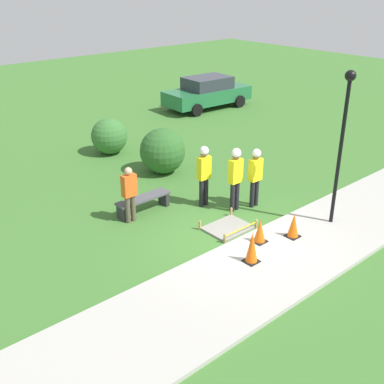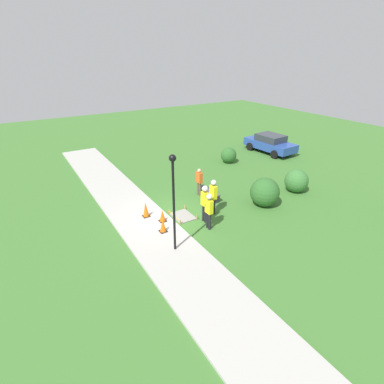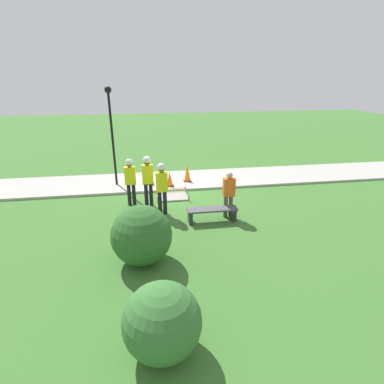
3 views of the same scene
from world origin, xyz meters
TOP-DOWN VIEW (x-y plane):
  - ground_plane at (0.00, 0.00)m, footprint 60.00×60.00m
  - sidewalk at (0.00, -1.34)m, footprint 28.00×2.68m
  - wet_concrete_patch at (0.23, 0.63)m, footprint 1.26×1.01m
  - traffic_cone_near_patch at (-0.62, -1.00)m, footprint 0.34×0.34m
  - traffic_cone_far_patch at (0.23, -0.50)m, footprint 0.34×0.34m
  - traffic_cone_sidewalk_edge at (1.09, -0.90)m, footprint 0.34×0.34m
  - park_bench at (-0.90, 2.99)m, footprint 1.70×0.44m
  - worker_supervisor at (1.82, 1.14)m, footprint 0.40×0.26m
  - worker_assistant at (0.72, 2.15)m, footprint 0.40×0.27m
  - worker_trainee at (1.18, 1.33)m, footprint 0.40×0.28m
  - bystander_in_orange_shirt at (-1.52, 2.74)m, footprint 0.40×0.22m
  - lamppost_near at (2.56, -1.07)m, footprint 0.28×0.28m
  - parked_car_blue at (-5.43, 12.24)m, footprint 4.41×2.33m
  - shrub_rounded_near at (-5.15, 7.70)m, footprint 1.17×1.17m
  - shrub_rounded_mid at (1.09, 7.94)m, footprint 1.38×1.38m
  - shrub_rounded_far at (1.43, 5.05)m, footprint 1.58×1.58m

SIDE VIEW (x-z plane):
  - ground_plane at x=0.00m, z-range 0.00..0.00m
  - wet_concrete_patch at x=0.23m, z-range -0.10..0.17m
  - sidewalk at x=0.00m, z-range 0.00..0.10m
  - park_bench at x=-0.90m, z-range 0.10..0.57m
  - traffic_cone_far_patch at x=0.23m, z-range 0.10..0.72m
  - traffic_cone_sidewalk_edge at x=1.09m, z-range 0.10..0.76m
  - traffic_cone_near_patch at x=-0.62m, z-range 0.10..0.89m
  - shrub_rounded_near at x=-5.15m, z-range 0.00..1.17m
  - shrub_rounded_mid at x=1.09m, z-range 0.00..1.38m
  - parked_car_blue at x=-5.43m, z-range 0.03..1.52m
  - shrub_rounded_far at x=1.43m, z-range 0.00..1.58m
  - bystander_in_orange_shirt at x=-1.52m, z-range 0.10..1.74m
  - worker_supervisor at x=1.82m, z-range 0.18..1.99m
  - worker_assistant at x=0.72m, z-range 0.20..2.08m
  - worker_trainee at x=1.18m, z-range 0.21..2.14m
  - lamppost_near at x=2.56m, z-range 0.72..4.87m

